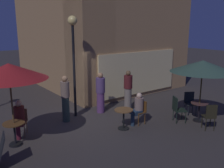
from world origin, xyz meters
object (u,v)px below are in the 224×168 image
(cafe_chair_0, at_px, (21,120))
(cafe_chair_1, at_px, (190,101))
(street_lamp_near_corner, at_px, (73,43))
(cafe_table_2, at_px, (124,116))
(patron_seated_1, at_px, (138,107))
(patron_standing_2, at_px, (65,99))
(cafe_table_0, at_px, (14,130))
(patron_standing_3, at_px, (101,93))
(patio_umbrella_0, at_px, (9,72))
(cafe_chair_4, at_px, (141,110))
(patron_standing_4, at_px, (128,91))
(cafe_table_1, at_px, (199,109))
(cafe_chair_2, at_px, (177,107))
(patio_umbrella_1, at_px, (203,66))
(cafe_chair_3, at_px, (210,115))
(patron_seated_0, at_px, (19,116))

(cafe_chair_0, distance_m, cafe_chair_1, 6.56)
(street_lamp_near_corner, bearing_deg, cafe_chair_0, -168.56)
(cafe_table_2, bearing_deg, patron_seated_1, 0.31)
(cafe_chair_1, xyz_separation_m, patron_standing_2, (-4.47, 2.28, 0.36))
(cafe_table_0, xyz_separation_m, patron_standing_3, (3.76, 0.90, 0.35))
(patio_umbrella_0, height_order, cafe_chair_4, patio_umbrella_0)
(patron_standing_4, bearing_deg, cafe_chair_0, -175.73)
(street_lamp_near_corner, distance_m, cafe_table_2, 3.32)
(cafe_chair_4, xyz_separation_m, patron_standing_3, (-0.49, 1.91, 0.31))
(cafe_chair_4, bearing_deg, cafe_table_1, 149.42)
(patio_umbrella_0, bearing_deg, patron_seated_1, -13.75)
(street_lamp_near_corner, height_order, cafe_table_1, street_lamp_near_corner)
(cafe_table_1, bearing_deg, street_lamp_near_corner, 136.89)
(cafe_chair_2, bearing_deg, cafe_chair_4, 179.16)
(cafe_chair_0, bearing_deg, cafe_table_0, 0.00)
(cafe_table_1, bearing_deg, patron_standing_3, 128.74)
(cafe_chair_0, height_order, patron_standing_3, patron_standing_3)
(patron_standing_4, bearing_deg, cafe_table_1, -53.86)
(cafe_chair_4, bearing_deg, patron_standing_3, -75.97)
(cafe_chair_0, bearing_deg, patron_standing_2, 125.79)
(patio_umbrella_0, height_order, patron_standing_2, patio_umbrella_0)
(patron_standing_2, bearing_deg, patron_standing_3, -154.84)
(cafe_table_1, height_order, cafe_chair_2, cafe_chair_2)
(street_lamp_near_corner, bearing_deg, cafe_chair_2, -46.02)
(cafe_chair_1, distance_m, cafe_chair_4, 2.39)
(patio_umbrella_1, distance_m, patron_standing_4, 3.16)
(cafe_table_2, height_order, patron_standing_3, patron_standing_3)
(patio_umbrella_1, height_order, cafe_chair_1, patio_umbrella_1)
(street_lamp_near_corner, distance_m, cafe_chair_3, 5.57)
(cafe_table_2, distance_m, cafe_chair_2, 2.14)
(cafe_table_2, bearing_deg, patron_seated_0, 153.49)
(street_lamp_near_corner, distance_m, patron_standing_3, 2.33)
(street_lamp_near_corner, xyz_separation_m, cafe_chair_1, (3.90, -2.57, -2.37))
(patio_umbrella_1, bearing_deg, cafe_chair_1, 61.32)
(cafe_chair_3, bearing_deg, cafe_chair_2, 45.69)
(cafe_chair_3, relative_size, patron_seated_0, 0.78)
(patron_standing_3, bearing_deg, cafe_chair_4, 177.09)
(cafe_table_2, relative_size, cafe_chair_4, 0.82)
(patron_standing_4, bearing_deg, patio_umbrella_1, -53.86)
(cafe_chair_4, distance_m, patron_seated_0, 4.23)
(patron_standing_2, xyz_separation_m, patron_standing_3, (1.63, 0.06, -0.06))
(street_lamp_near_corner, bearing_deg, cafe_table_1, -43.11)
(cafe_table_1, xyz_separation_m, patio_umbrella_1, (0.00, 0.00, 1.62))
(street_lamp_near_corner, height_order, patio_umbrella_0, street_lamp_near_corner)
(street_lamp_near_corner, height_order, cafe_chair_3, street_lamp_near_corner)
(cafe_table_0, bearing_deg, patio_umbrella_1, -19.09)
(patron_standing_4, bearing_deg, patron_standing_3, 162.66)
(cafe_chair_2, bearing_deg, street_lamp_near_corner, 163.73)
(cafe_chair_0, relative_size, cafe_chair_1, 0.95)
(cafe_chair_2, bearing_deg, cafe_chair_3, -46.61)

